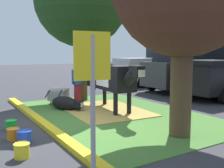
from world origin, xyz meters
The scene contains 16 objects.
ground_plane centered at (0.00, 0.00, 0.00)m, with size 80.00×80.00×0.00m, color #38383D.
grass_island centered at (-0.37, 1.55, 0.01)m, with size 7.13×4.54×0.02m, color #477A33.
curb_yellow centered at (-0.37, -0.87, 0.06)m, with size 8.33×0.24×0.12m, color yellow.
hay_bedding centered at (-0.91, 1.43, 0.03)m, with size 3.20×2.40×0.04m, color tan.
shade_tree_left centered at (-3.09, 1.65, 4.02)m, with size 3.72×3.72×5.90m.
cow_holstein centered at (-0.80, 1.63, 1.13)m, with size 3.14×0.83×1.59m.
calf_lying centered at (-1.71, 0.36, 0.24)m, with size 1.31×0.92×0.48m.
person_handler centered at (-2.25, 1.05, 0.83)m, with size 0.34×0.50×1.55m.
wheelbarrow centered at (-2.80, 0.53, 0.39)m, with size 1.46×1.24×0.63m.
parking_sign centered at (3.89, -1.49, 1.54)m, with size 0.09×0.44×2.18m.
bucket_green centered at (-0.22, -1.69, 0.14)m, with size 0.29×0.29×0.26m.
bucket_orange centered at (0.57, -1.79, 0.14)m, with size 0.29×0.29×0.26m.
bucket_blue centered at (1.00, -1.64, 0.16)m, with size 0.31×0.31×0.30m.
bucket_yellow centered at (1.73, -1.86, 0.15)m, with size 0.30×0.30×0.28m.
pickup_truck_black centered at (-5.96, 8.08, 1.11)m, with size 2.23×5.41×2.42m.
suv_dark_grey centered at (-2.89, 7.47, 1.27)m, with size 2.13×4.61×2.52m.
Camera 1 is at (6.56, -2.86, 1.93)m, focal length 41.68 mm.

